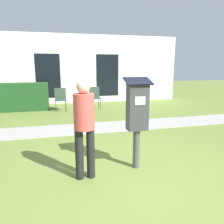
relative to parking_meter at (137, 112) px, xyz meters
The scene contains 8 objects.
ground_plane 1.13m from the parking_meter, 118.88° to the right, with size 40.00×40.00×0.00m, color olive.
sidewalk 2.84m from the parking_meter, 95.07° to the left, with size 12.00×1.10×0.02m.
building_facade 7.30m from the parking_meter, 91.85° to the left, with size 10.00×0.26×3.20m.
parking_meter is the anchor object (origin of this frame).
person_standing 0.94m from the parking_meter, behind, with size 0.32×0.32×1.58m.
outdoor_chair_left 5.60m from the parking_meter, 102.00° to the left, with size 0.44×0.44×0.90m.
outdoor_chair_middle 5.65m from the parking_meter, 87.49° to the left, with size 0.44×0.44×0.90m.
hedge_row 6.53m from the parking_meter, 116.28° to the left, with size 2.50×0.60×1.10m.
Camera 1 is at (-1.08, -2.97, 1.79)m, focal length 35.00 mm.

